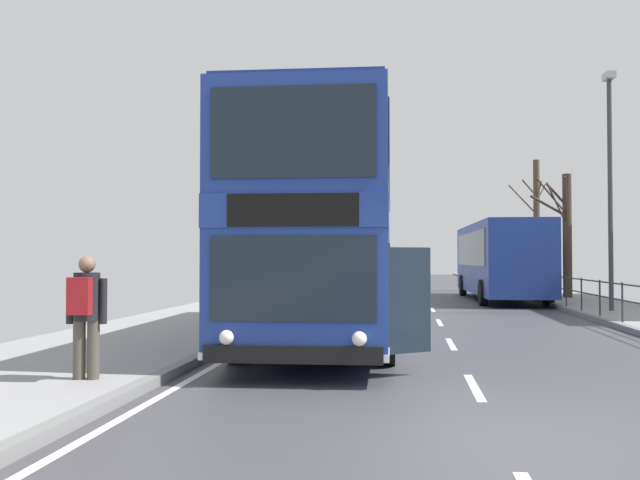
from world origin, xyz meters
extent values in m
cube|color=#404046|center=(0.00, 0.00, -0.03)|extent=(8.40, 140.00, 0.06)
cube|color=silver|center=(0.00, 2.60, 0.00)|extent=(0.12, 2.00, 0.00)
cube|color=silver|center=(0.00, 7.40, 0.00)|extent=(0.12, 2.00, 0.00)
cube|color=silver|center=(0.00, 12.20, 0.00)|extent=(0.12, 2.00, 0.00)
cube|color=silver|center=(0.00, 17.00, 0.00)|extent=(0.12, 2.00, 0.00)
cube|color=silver|center=(0.00, 21.80, 0.00)|extent=(0.12, 2.00, 0.00)
cube|color=silver|center=(0.00, 26.60, 0.00)|extent=(0.12, 2.00, 0.00)
cube|color=silver|center=(0.00, 31.40, 0.00)|extent=(0.12, 2.00, 0.00)
cube|color=silver|center=(0.00, 36.20, 0.00)|extent=(0.12, 2.00, 0.00)
cube|color=silver|center=(0.00, 41.00, 0.00)|extent=(0.12, 2.00, 0.00)
cube|color=silver|center=(0.00, 45.80, 0.00)|extent=(0.12, 2.00, 0.00)
cube|color=silver|center=(0.00, 50.60, 0.00)|extent=(0.12, 2.00, 0.00)
cube|color=silver|center=(-3.95, 0.00, 0.00)|extent=(0.12, 133.00, 0.00)
cube|color=slate|center=(-4.30, 0.00, 0.07)|extent=(0.20, 140.00, 0.14)
cube|color=navy|center=(-2.51, 7.66, 1.24)|extent=(2.76, 10.97, 1.78)
cube|color=navy|center=(-2.51, 7.66, 2.37)|extent=(2.77, 11.03, 0.47)
cube|color=navy|center=(-2.51, 7.66, 3.41)|extent=(2.76, 10.97, 1.63)
cube|color=navy|center=(-2.51, 7.66, 4.27)|extent=(2.67, 10.64, 0.08)
cube|color=#19232D|center=(-2.40, 2.19, 1.46)|extent=(2.23, 0.08, 1.14)
cube|color=black|center=(-2.40, 2.18, 2.37)|extent=(1.77, 0.07, 0.45)
cube|color=#19232D|center=(-2.40, 2.19, 3.41)|extent=(2.23, 0.08, 1.24)
cube|color=black|center=(-2.40, 2.18, 0.45)|extent=(2.41, 0.13, 0.24)
cube|color=silver|center=(-2.51, 7.66, 0.41)|extent=(2.78, 11.03, 0.10)
cube|color=#19232D|center=(-1.24, 7.96, 1.49)|extent=(0.20, 8.52, 0.93)
cube|color=#19232D|center=(-1.23, 7.69, 3.50)|extent=(0.22, 9.83, 0.98)
cube|color=#19232D|center=(-3.79, 7.91, 1.49)|extent=(0.20, 8.52, 0.93)
cube|color=#19232D|center=(-3.79, 7.64, 3.50)|extent=(0.22, 9.83, 0.98)
sphere|color=white|center=(-1.51, 2.19, 0.67)|extent=(0.20, 0.20, 0.20)
sphere|color=white|center=(-3.28, 2.15, 0.67)|extent=(0.20, 0.20, 0.20)
cube|color=#19232D|center=(-0.87, 3.28, 1.12)|extent=(0.67, 0.50, 1.53)
cube|color=black|center=(-1.22, 3.58, 1.12)|extent=(0.12, 0.90, 1.53)
cylinder|color=black|center=(-1.23, 4.43, 0.52)|extent=(0.32, 1.05, 1.04)
cylinder|color=black|center=(-3.66, 4.38, 0.52)|extent=(0.32, 1.05, 1.04)
cylinder|color=black|center=(-1.37, 11.25, 0.52)|extent=(0.32, 1.05, 1.04)
cylinder|color=black|center=(-3.80, 11.20, 0.52)|extent=(0.32, 1.05, 1.04)
cube|color=navy|center=(2.98, 22.88, 1.72)|extent=(2.66, 10.89, 2.81)
cube|color=#19232D|center=(1.76, 22.85, 2.12)|extent=(0.23, 9.21, 1.35)
cube|color=#19232D|center=(4.20, 22.91, 2.12)|extent=(0.23, 9.21, 1.35)
cube|color=#19232D|center=(2.86, 28.32, 2.01)|extent=(2.07, 0.08, 1.69)
cylinder|color=black|center=(1.75, 26.28, 0.48)|extent=(0.30, 0.97, 0.96)
cylinder|color=black|center=(4.06, 26.33, 0.48)|extent=(0.30, 0.97, 0.96)
cylinder|color=black|center=(1.91, 19.24, 0.48)|extent=(0.30, 0.97, 0.96)
cylinder|color=black|center=(4.22, 19.29, 0.48)|extent=(0.30, 0.97, 0.96)
cylinder|color=#2D3338|center=(4.45, 11.29, 0.64)|extent=(0.05, 0.05, 0.99)
cylinder|color=#2D3338|center=(4.45, 13.34, 0.64)|extent=(0.05, 0.05, 0.99)
cylinder|color=#2D3338|center=(4.45, 15.39, 0.64)|extent=(0.05, 0.05, 0.99)
cylinder|color=#2D3338|center=(4.45, 17.44, 0.64)|extent=(0.05, 0.05, 0.99)
cylinder|color=#2D3338|center=(4.45, 19.49, 0.64)|extent=(0.05, 0.05, 0.99)
cylinder|color=#2D3338|center=(4.45, 21.54, 0.64)|extent=(0.05, 0.05, 0.99)
cylinder|color=#2D3338|center=(4.45, 23.59, 0.64)|extent=(0.05, 0.05, 0.99)
cylinder|color=#2D3338|center=(4.45, 25.64, 0.64)|extent=(0.05, 0.05, 0.99)
cylinder|color=#2D3338|center=(4.45, 13.34, 1.08)|extent=(0.04, 24.61, 0.04)
cylinder|color=#2D3338|center=(4.45, 13.34, 0.69)|extent=(0.04, 24.61, 0.04)
cylinder|color=#4C473D|center=(-5.17, 1.78, 0.54)|extent=(0.17, 0.17, 0.81)
cylinder|color=#4C473D|center=(-4.98, 1.80, 0.54)|extent=(0.17, 0.17, 0.81)
cylinder|color=black|center=(-5.07, 1.79, 1.22)|extent=(0.37, 0.37, 0.63)
cylinder|color=black|center=(-5.29, 1.77, 1.16)|extent=(0.11, 0.11, 0.60)
cylinder|color=black|center=(-4.85, 1.81, 1.16)|extent=(0.11, 0.11, 0.60)
sphere|color=#84664C|center=(-5.07, 1.79, 1.65)|extent=(0.24, 0.24, 0.22)
cube|color=maroon|center=(-5.05, 1.53, 1.24)|extent=(0.30, 0.21, 0.48)
cylinder|color=#38383D|center=(5.32, 15.36, 3.67)|extent=(0.14, 0.14, 7.06)
cube|color=#B2B2AD|center=(5.32, 15.36, 7.32)|extent=(0.28, 0.60, 0.20)
cylinder|color=#4C3D2D|center=(5.94, 30.94, 3.52)|extent=(0.33, 0.33, 6.76)
cylinder|color=#4C3D2D|center=(5.25, 31.15, 4.83)|extent=(1.44, 0.49, 1.65)
cylinder|color=#4C3D2D|center=(6.22, 31.20, 5.19)|extent=(0.66, 0.62, 1.01)
cylinder|color=#4C3D2D|center=(5.98, 30.51, 5.23)|extent=(0.18, 0.92, 0.98)
cylinder|color=#4C3D2D|center=(5.51, 30.49, 5.37)|extent=(0.95, 0.99, 0.83)
cylinder|color=#423328|center=(5.68, 22.78, 2.66)|extent=(0.36, 0.36, 5.05)
cylinder|color=#423328|center=(4.98, 22.26, 4.22)|extent=(1.47, 1.11, 1.45)
cylinder|color=#423328|center=(5.20, 22.40, 3.91)|extent=(1.03, 0.84, 1.76)
cylinder|color=#423328|center=(5.51, 22.19, 3.96)|extent=(0.43, 1.26, 2.02)
cylinder|color=#423328|center=(5.27, 22.72, 4.31)|extent=(0.89, 0.23, 0.97)
cylinder|color=#423328|center=(5.02, 23.16, 3.91)|extent=(1.41, 0.88, 1.01)
camera|label=1|loc=(-0.91, -7.08, 1.72)|focal=39.71mm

